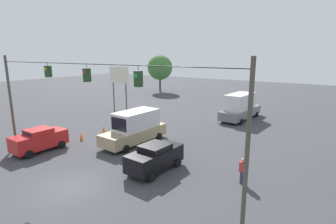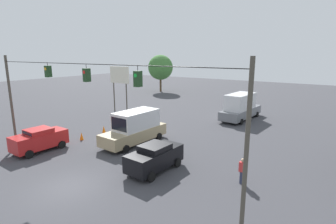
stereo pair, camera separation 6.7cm
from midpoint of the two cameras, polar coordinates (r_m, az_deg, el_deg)
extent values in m
plane|color=#3D3D42|center=(17.17, -20.57, -15.08)|extent=(140.00, 140.00, 0.00)
cylinder|color=#4C473D|center=(11.37, 16.88, -8.08)|extent=(0.20, 0.20, 7.65)
cylinder|color=#4C473D|center=(25.12, -30.90, 1.76)|extent=(0.20, 0.20, 7.65)
cylinder|color=black|center=(16.42, -17.31, 9.95)|extent=(19.56, 0.04, 0.04)
cube|color=#1E3D1E|center=(13.57, -6.43, 7.18)|extent=(0.32, 0.36, 0.81)
cylinder|color=black|center=(13.53, -6.49, 9.46)|extent=(0.03, 0.03, 0.27)
cylinder|color=green|center=(13.41, -6.98, 7.89)|extent=(0.20, 0.02, 0.20)
cube|color=#1E3D1E|center=(16.45, -17.17, 7.70)|extent=(0.32, 0.36, 0.80)
cylinder|color=black|center=(16.42, -17.28, 9.52)|extent=(0.03, 0.03, 0.25)
cylinder|color=red|center=(16.32, -17.73, 8.26)|extent=(0.20, 0.02, 0.20)
cube|color=#1E3D1E|center=(19.73, -24.55, 8.04)|extent=(0.32, 0.36, 0.77)
cylinder|color=black|center=(19.70, -24.68, 9.43)|extent=(0.03, 0.03, 0.19)
cylinder|color=orange|center=(19.62, -25.07, 8.48)|extent=(0.20, 0.02, 0.20)
cube|color=tan|center=(23.35, -7.30, -4.83)|extent=(2.57, 6.52, 1.00)
cube|color=silver|center=(23.23, -6.83, -1.64)|extent=(2.27, 4.20, 1.55)
cube|color=black|center=(21.85, -10.59, -2.67)|extent=(1.78, 0.12, 1.08)
cylinder|color=black|center=(22.97, -12.94, -6.66)|extent=(0.25, 0.65, 0.64)
cylinder|color=black|center=(21.38, -9.06, -7.94)|extent=(0.25, 0.65, 0.64)
cylinder|color=black|center=(25.67, -5.78, -4.36)|extent=(0.25, 0.65, 0.64)
cylinder|color=black|center=(24.26, -1.91, -5.31)|extent=(0.25, 0.65, 0.64)
cube|color=red|center=(23.76, -26.10, -5.50)|extent=(1.91, 4.22, 1.19)
cube|color=red|center=(23.55, -26.27, -3.70)|extent=(1.70, 1.88, 0.36)
cube|color=black|center=(23.16, -28.29, -4.17)|extent=(1.43, 0.06, 0.25)
cylinder|color=black|center=(24.16, -29.81, -7.08)|extent=(0.24, 0.65, 0.64)
cylinder|color=black|center=(22.61, -27.91, -8.14)|extent=(0.24, 0.65, 0.64)
cylinder|color=black|center=(25.29, -24.23, -5.69)|extent=(0.24, 0.65, 0.64)
cylinder|color=black|center=(23.81, -22.06, -6.59)|extent=(0.24, 0.65, 0.64)
cube|color=slate|center=(33.05, 15.62, -0.07)|extent=(2.88, 7.52, 1.00)
cube|color=silver|center=(32.45, 15.50, 2.25)|extent=(2.49, 4.86, 1.82)
cube|color=black|center=(34.61, 17.07, 2.76)|extent=(1.85, 0.16, 1.27)
cylinder|color=black|center=(34.92, 18.87, -0.47)|extent=(0.27, 0.66, 0.64)
cylinder|color=black|center=(35.75, 15.40, 0.04)|extent=(0.27, 0.66, 0.64)
cylinder|color=black|center=(30.57, 15.76, -2.04)|extent=(0.27, 0.66, 0.64)
cylinder|color=black|center=(31.51, 11.90, -1.41)|extent=(0.27, 0.66, 0.64)
cube|color=black|center=(17.90, -2.77, -9.94)|extent=(2.01, 4.36, 1.16)
cube|color=black|center=(17.63, -2.80, -7.66)|extent=(1.73, 1.97, 0.36)
cube|color=black|center=(18.32, -0.86, -6.86)|extent=(1.40, 0.10, 0.25)
cylinder|color=black|center=(18.63, 2.17, -10.93)|extent=(0.26, 0.65, 0.64)
cylinder|color=black|center=(19.63, -2.07, -9.69)|extent=(0.26, 0.65, 0.64)
cylinder|color=black|center=(16.66, -3.56, -13.91)|extent=(0.26, 0.65, 0.64)
cylinder|color=black|center=(17.76, -7.93, -12.26)|extent=(0.26, 0.65, 0.64)
cone|color=orange|center=(25.45, -18.24, -5.01)|extent=(0.35, 0.35, 0.71)
cone|color=orange|center=(27.15, -13.73, -3.65)|extent=(0.35, 0.35, 0.71)
cone|color=orange|center=(29.03, -9.96, -2.44)|extent=(0.35, 0.35, 0.71)
cylinder|color=#4C473D|center=(35.35, -8.95, 2.93)|extent=(0.16, 0.16, 3.94)
cylinder|color=#4C473D|center=(36.96, -11.58, 3.24)|extent=(0.16, 0.16, 3.94)
cube|color=silver|center=(35.78, -10.48, 7.96)|extent=(3.32, 0.12, 2.22)
cylinder|color=#2D334C|center=(17.02, 15.90, -13.56)|extent=(0.28, 0.28, 0.77)
cube|color=red|center=(16.73, 16.04, -11.42)|extent=(0.40, 0.24, 0.61)
sphere|color=tan|center=(16.57, 16.13, -10.07)|extent=(0.24, 0.24, 0.24)
cylinder|color=#4C3823|center=(55.66, -1.59, 6.34)|extent=(0.41, 0.41, 3.65)
sphere|color=#427A38|center=(55.41, -1.61, 9.68)|extent=(5.17, 5.17, 5.17)
camera|label=1|loc=(0.03, -89.91, 0.02)|focal=28.00mm
camera|label=2|loc=(0.03, 90.09, -0.02)|focal=28.00mm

